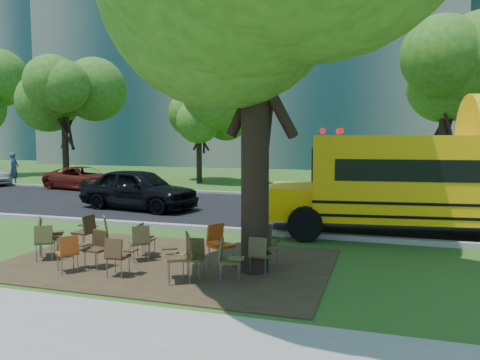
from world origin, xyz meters
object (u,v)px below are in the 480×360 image
(chair_11, at_px, (141,239))
(black_car, at_px, (138,189))
(bg_car_red, at_px, (83,178))
(chair_5, at_px, (193,254))
(chair_1, at_px, (46,232))
(chair_13, at_px, (261,252))
(chair_0, at_px, (46,239))
(chair_2, at_px, (69,250))
(chair_8, at_px, (86,229))
(chair_10, at_px, (144,236))
(chair_6, at_px, (181,252))
(chair_7, at_px, (227,257))
(pedestrian_a, at_px, (14,169))
(chair_9, at_px, (101,228))
(chair_3, at_px, (97,245))
(chair_12, at_px, (218,241))
(chair_4, at_px, (118,253))
(chair_14, at_px, (267,239))

(chair_11, relative_size, black_car, 0.18)
(bg_car_red, bearing_deg, chair_5, -126.17)
(chair_1, relative_size, chair_13, 1.16)
(chair_1, bearing_deg, black_car, 148.02)
(chair_0, xyz_separation_m, chair_2, (1.07, -0.62, -0.02))
(chair_5, distance_m, bg_car_red, 16.56)
(chair_8, height_order, black_car, black_car)
(chair_10, distance_m, bg_car_red, 14.49)
(chair_5, relative_size, chair_6, 0.83)
(chair_7, distance_m, black_car, 9.52)
(chair_10, distance_m, black_car, 7.00)
(pedestrian_a, bearing_deg, chair_10, -137.90)
(chair_1, distance_m, black_car, 6.90)
(chair_9, distance_m, pedestrian_a, 17.50)
(chair_8, height_order, chair_10, chair_8)
(chair_2, height_order, chair_9, chair_2)
(chair_0, xyz_separation_m, chair_9, (0.36, 1.55, -0.03))
(pedestrian_a, bearing_deg, chair_3, -141.45)
(chair_6, distance_m, chair_8, 3.57)
(chair_9, distance_m, chair_10, 1.60)
(chair_7, bearing_deg, chair_3, -106.84)
(pedestrian_a, bearing_deg, chair_5, -137.52)
(chair_8, relative_size, chair_12, 0.96)
(chair_1, bearing_deg, chair_11, 52.73)
(chair_8, relative_size, chair_13, 1.10)
(chair_4, height_order, chair_6, chair_6)
(chair_9, distance_m, chair_12, 3.58)
(chair_3, distance_m, chair_6, 2.12)
(chair_7, relative_size, chair_11, 1.03)
(chair_4, relative_size, chair_9, 1.04)
(black_car, bearing_deg, chair_2, -151.10)
(chair_12, bearing_deg, chair_8, -65.94)
(chair_1, height_order, chair_2, chair_1)
(chair_4, distance_m, chair_5, 1.47)
(black_car, bearing_deg, bg_car_red, 59.74)
(chair_2, relative_size, chair_7, 0.93)
(chair_9, bearing_deg, black_car, -18.50)
(chair_9, bearing_deg, chair_14, -132.92)
(chair_7, xyz_separation_m, bg_car_red, (-12.00, 12.26, 0.06))
(chair_5, xyz_separation_m, chair_6, (-0.10, -0.30, 0.10))
(chair_11, bearing_deg, chair_6, -77.59)
(chair_5, relative_size, chair_9, 1.03)
(chair_1, distance_m, chair_8, 0.91)
(chair_3, relative_size, chair_10, 1.05)
(chair_6, bearing_deg, chair_12, -44.28)
(bg_car_red, bearing_deg, pedestrian_a, 90.43)
(chair_5, distance_m, chair_6, 0.33)
(chair_2, xyz_separation_m, bg_car_red, (-8.72, 12.56, 0.10))
(chair_10, bearing_deg, black_car, -155.83)
(chair_5, xyz_separation_m, chair_9, (-3.24, 1.76, -0.01))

